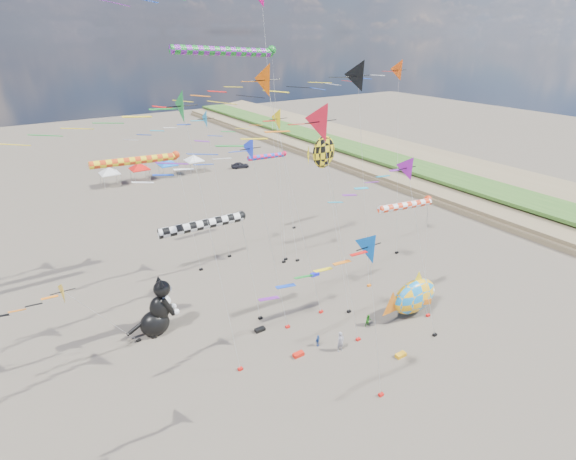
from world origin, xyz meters
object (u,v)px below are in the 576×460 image
(person_adult, at_px, (341,342))
(child_green, at_px, (368,320))
(fish_inflatable, at_px, (414,296))
(child_blue, at_px, (318,341))
(parked_car, at_px, (240,165))
(cat_inflatable, at_px, (156,306))

(person_adult, distance_m, child_green, 4.40)
(fish_inflatable, relative_size, child_green, 5.61)
(child_blue, relative_size, parked_car, 0.31)
(fish_inflatable, relative_size, child_blue, 6.31)
(parked_car, bearing_deg, person_adult, 172.60)
(person_adult, bearing_deg, cat_inflatable, 134.62)
(child_green, bearing_deg, fish_inflatable, -1.23)
(cat_inflatable, xyz_separation_m, fish_inflatable, (20.25, -10.30, -0.61))
(child_green, xyz_separation_m, child_blue, (-5.36, 0.26, -0.06))
(child_green, relative_size, child_blue, 1.13)
(child_green, bearing_deg, parked_car, 84.81)
(child_green, bearing_deg, child_blue, -172.50)
(cat_inflatable, distance_m, child_green, 18.41)
(cat_inflatable, xyz_separation_m, child_blue, (10.35, -9.12, -2.07))
(person_adult, relative_size, child_blue, 1.74)
(child_green, xyz_separation_m, parked_car, (14.07, 51.05, -0.01))
(fish_inflatable, relative_size, parked_car, 1.93)
(cat_inflatable, xyz_separation_m, person_adult, (11.50, -10.63, -1.69))
(child_green, height_order, parked_car, child_green)
(cat_inflatable, relative_size, person_adult, 2.89)
(fish_inflatable, bearing_deg, parked_car, 79.60)
(person_adult, xyz_separation_m, child_green, (4.21, 1.26, -0.32))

